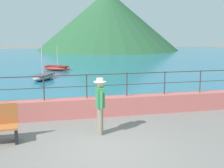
# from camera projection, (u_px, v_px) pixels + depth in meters

# --- Properties ---
(ground_plane) EXTENTS (120.00, 120.00, 0.00)m
(ground_plane) POSITION_uv_depth(u_px,v_px,m) (105.00, 149.00, 8.00)
(ground_plane) COLOR slate
(promenade_wall) EXTENTS (20.00, 0.56, 0.70)m
(promenade_wall) POSITION_uv_depth(u_px,v_px,m) (87.00, 107.00, 11.00)
(promenade_wall) COLOR #BC605B
(promenade_wall) RESTS_ON ground
(railing) EXTENTS (18.44, 0.04, 0.90)m
(railing) POSITION_uv_depth(u_px,v_px,m) (87.00, 82.00, 10.83)
(railing) COLOR #383330
(railing) RESTS_ON promenade_wall
(lake_water) EXTENTS (64.00, 44.32, 0.06)m
(lake_water) POSITION_uv_depth(u_px,v_px,m) (57.00, 60.00, 32.75)
(lake_water) COLOR #236B89
(lake_water) RESTS_ON ground
(hill_main) EXTENTS (23.48, 23.48, 9.72)m
(hill_main) POSITION_uv_depth(u_px,v_px,m) (108.00, 21.00, 49.24)
(hill_main) COLOR #285633
(hill_main) RESTS_ON ground
(hill_secondary) EXTENTS (18.43, 18.43, 5.82)m
(hill_secondary) POSITION_uv_depth(u_px,v_px,m) (116.00, 33.00, 49.24)
(hill_secondary) COLOR #33663D
(hill_secondary) RESTS_ON ground
(person_walking) EXTENTS (0.38, 0.57, 1.75)m
(person_walking) POSITION_uv_depth(u_px,v_px,m) (100.00, 103.00, 9.02)
(person_walking) COLOR slate
(person_walking) RESTS_ON ground
(boat_0) EXTENTS (1.88, 2.45, 2.20)m
(boat_0) POSITION_uv_depth(u_px,v_px,m) (44.00, 77.00, 19.06)
(boat_0) COLOR gray
(boat_0) RESTS_ON lake_water
(boat_2) EXTENTS (2.44, 1.95, 1.93)m
(boat_2) POSITION_uv_depth(u_px,v_px,m) (57.00, 68.00, 23.59)
(boat_2) COLOR red
(boat_2) RESTS_ON lake_water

